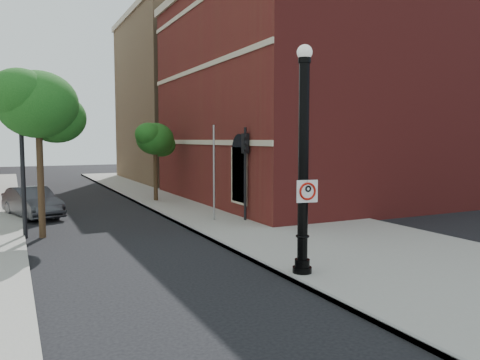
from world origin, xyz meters
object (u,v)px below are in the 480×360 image
parked_car (32,202)px  traffic_signal_right (245,159)px  traffic_signal_left (22,140)px  no_parking_sign (307,191)px  lamppost (303,172)px

parked_car → traffic_signal_right: traffic_signal_right is taller
parked_car → traffic_signal_left: bearing=-112.0°
no_parking_sign → parked_car: (-6.07, 13.78, -1.61)m
no_parking_sign → traffic_signal_right: 8.42m
lamppost → traffic_signal_left: 10.79m
traffic_signal_left → traffic_signal_right: (8.78, -0.65, -0.83)m
no_parking_sign → lamppost: bearing=109.2°
traffic_signal_left → traffic_signal_right: 8.84m
lamppost → no_parking_sign: bearing=-80.1°
lamppost → no_parking_sign: 0.51m
parked_car → traffic_signal_right: (8.34, -5.69, 2.11)m
traffic_signal_right → lamppost: bearing=-112.0°
lamppost → traffic_signal_left: (-6.48, 8.59, 0.84)m
no_parking_sign → traffic_signal_left: 10.98m
no_parking_sign → traffic_signal_left: (-6.51, 8.74, 1.33)m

